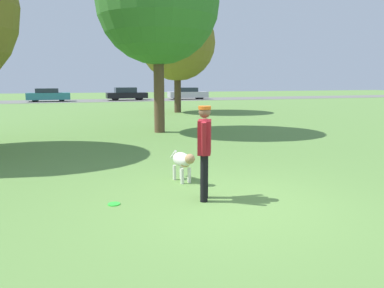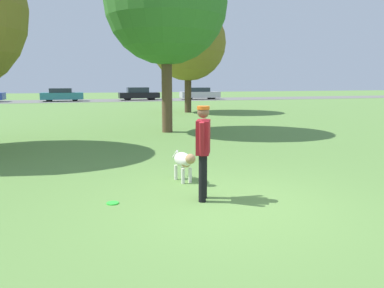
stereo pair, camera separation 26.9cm
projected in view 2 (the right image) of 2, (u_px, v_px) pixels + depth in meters
name	position (u px, v px, depth m)	size (l,w,h in m)	color
ground_plane	(225.00, 204.00, 6.43)	(120.00, 120.00, 0.00)	#608C42
far_road_strip	(110.00, 100.00, 39.07)	(120.00, 6.00, 0.01)	slate
person	(203.00, 145.00, 6.49)	(0.36, 0.65, 1.67)	black
dog	(184.00, 161.00, 7.77)	(0.40, 0.98, 0.65)	silver
frisbee	(113.00, 203.00, 6.45)	(0.21, 0.21, 0.02)	#33D838
tree_far_right	(188.00, 42.00, 23.94)	(4.89, 4.89, 6.94)	#4C3826
tree_mid_center	(166.00, 2.00, 14.48)	(4.79, 4.79, 7.48)	brown
parked_car_teal	(62.00, 95.00, 37.38)	(4.05, 1.75, 1.30)	teal
parked_car_black	(139.00, 94.00, 39.68)	(4.24, 1.81, 1.35)	black
parked_car_silver	(200.00, 93.00, 41.26)	(4.35, 1.89, 1.30)	#B7B7BC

